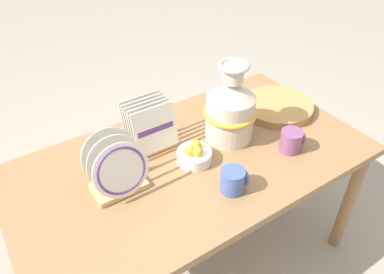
% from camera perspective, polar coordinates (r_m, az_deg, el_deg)
% --- Properties ---
extents(ground_plane, '(14.00, 14.00, 0.00)m').
position_cam_1_polar(ground_plane, '(2.00, -0.00, -17.67)').
color(ground_plane, gray).
extents(display_table, '(1.44, 0.79, 0.66)m').
position_cam_1_polar(display_table, '(1.56, -0.00, -5.30)').
color(display_table, olive).
rests_on(display_table, ground_plane).
extents(ceramic_vase, '(0.23, 0.23, 0.35)m').
position_cam_1_polar(ceramic_vase, '(1.55, 5.88, 4.36)').
color(ceramic_vase, beige).
rests_on(ceramic_vase, display_table).
extents(dish_rack_round_plates, '(0.20, 0.16, 0.22)m').
position_cam_1_polar(dish_rack_round_plates, '(1.35, -11.30, -5.12)').
color(dish_rack_round_plates, tan).
rests_on(dish_rack_round_plates, display_table).
extents(dish_rack_square_plates, '(0.19, 0.16, 0.21)m').
position_cam_1_polar(dish_rack_square_plates, '(1.53, -6.44, 1.17)').
color(dish_rack_square_plates, tan).
rests_on(dish_rack_square_plates, display_table).
extents(wicker_charger_stack, '(0.34, 0.34, 0.04)m').
position_cam_1_polar(wicker_charger_stack, '(1.83, 12.80, 4.60)').
color(wicker_charger_stack, '#AD7F47').
rests_on(wicker_charger_stack, display_table).
extents(mug_cobalt_glaze, '(0.10, 0.09, 0.09)m').
position_cam_1_polar(mug_cobalt_glaze, '(1.36, 6.35, -6.54)').
color(mug_cobalt_glaze, '#42569E').
rests_on(mug_cobalt_glaze, display_table).
extents(mug_plum_glaze, '(0.10, 0.09, 0.09)m').
position_cam_1_polar(mug_plum_glaze, '(1.58, 14.94, -0.51)').
color(mug_plum_glaze, '#7A4770').
rests_on(mug_plum_glaze, display_table).
extents(fruit_bowl, '(0.14, 0.14, 0.08)m').
position_cam_1_polar(fruit_bowl, '(1.48, 0.33, -2.74)').
color(fruit_bowl, silver).
rests_on(fruit_bowl, display_table).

